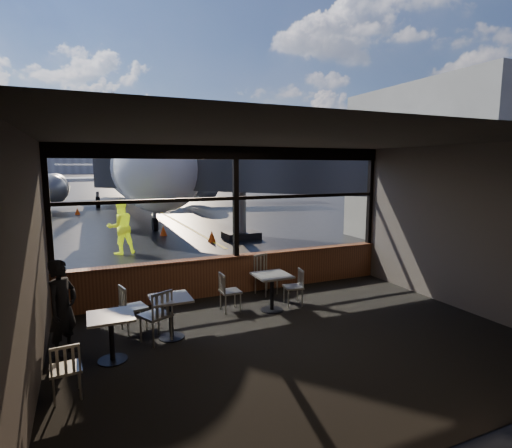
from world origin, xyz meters
TOP-DOWN VIEW (x-y plane):
  - ground_plane at (0.00, 120.00)m, footprint 520.00×520.00m
  - carpet_floor at (0.00, -3.00)m, footprint 8.00×6.00m
  - ceiling at (0.00, -3.00)m, footprint 8.00×6.00m
  - wall_left at (-4.00, -3.00)m, footprint 0.04×6.00m
  - wall_right at (4.00, -3.00)m, footprint 0.04×6.00m
  - wall_back at (0.00, -6.00)m, footprint 8.00×0.04m
  - window_sill at (0.00, 0.00)m, footprint 8.00×0.28m
  - window_header at (0.00, 0.00)m, footprint 8.00×0.18m
  - mullion_left at (-3.95, 0.00)m, footprint 0.12×0.12m
  - mullion_centre at (0.00, 0.00)m, footprint 0.12×0.12m
  - mullion_right at (3.95, 0.00)m, footprint 0.12×0.12m
  - window_transom at (0.00, 0.00)m, footprint 8.00×0.10m
  - airliner at (0.04, 22.32)m, footprint 30.23×36.05m
  - jet_bridge at (3.60, 5.50)m, footprint 8.74×10.68m
  - cafe_table_near at (0.25, -1.45)m, footprint 0.72×0.72m
  - cafe_table_mid at (-1.99, -1.97)m, footprint 0.69×0.69m
  - cafe_table_left at (-3.02, -2.45)m, footprint 0.69×0.69m
  - chair_near_e at (0.83, -1.33)m, footprint 0.52×0.52m
  - chair_near_w at (-0.56, -1.13)m, footprint 0.47×0.47m
  - chair_near_n at (0.62, -0.40)m, footprint 0.66×0.66m
  - chair_mid_s at (-2.26, -2.02)m, footprint 0.70×0.70m
  - chair_mid_w at (-2.55, -1.37)m, footprint 0.58×0.58m
  - chair_left_s at (-3.64, -3.27)m, footprint 0.47×0.47m
  - passenger at (-3.70, -1.93)m, footprint 0.65×0.69m
  - ground_crew at (-2.13, 5.72)m, footprint 1.07×0.93m
  - cone_nose at (1.45, 6.61)m, footprint 0.33×0.33m
  - cone_wing at (-3.61, 19.04)m, footprint 0.32×0.32m
  - terminal_annex at (10.00, 2.50)m, footprint 5.00×7.00m
  - hangar_mid at (0.00, 185.00)m, footprint 38.00×15.00m
  - hangar_right at (60.00, 178.00)m, footprint 50.00×20.00m
  - fuel_tank_a at (-30.00, 182.00)m, footprint 8.00×8.00m
  - fuel_tank_b at (-20.00, 182.00)m, footprint 8.00×8.00m
  - fuel_tank_c at (-10.00, 182.00)m, footprint 8.00×8.00m
  - treeline at (0.00, 210.00)m, footprint 360.00×3.00m
  - cone_extra at (-0.08, 8.88)m, footprint 0.32×0.32m

SIDE VIEW (x-z plane):
  - ground_plane at x=0.00m, z-range 0.00..0.00m
  - carpet_floor at x=0.00m, z-range 0.01..0.01m
  - cone_extra at x=-0.08m, z-range 0.00..0.44m
  - cone_wing at x=-3.61m, z-range 0.00..0.45m
  - cone_nose at x=1.45m, z-range 0.00..0.46m
  - cafe_table_left at x=-3.02m, z-range 0.00..0.76m
  - cafe_table_mid at x=-1.99m, z-range 0.00..0.76m
  - cafe_table_near at x=0.25m, z-range 0.00..0.80m
  - chair_left_s at x=-3.64m, z-range 0.00..0.81m
  - chair_near_e at x=0.83m, z-range 0.00..0.82m
  - chair_near_w at x=-0.56m, z-range 0.00..0.85m
  - chair_mid_w at x=-2.55m, z-range 0.00..0.90m
  - window_sill at x=0.00m, z-range 0.00..0.90m
  - chair_mid_s at x=-2.26m, z-range 0.00..0.96m
  - chair_near_n at x=0.62m, z-range 0.00..0.96m
  - passenger at x=-3.70m, z-range 0.00..1.59m
  - ground_crew at x=-2.13m, z-range 0.00..1.90m
  - wall_left at x=-4.00m, z-range 0.00..3.50m
  - wall_right at x=4.00m, z-range 0.00..3.50m
  - wall_back at x=0.00m, z-range 0.00..3.50m
  - mullion_left at x=-3.95m, z-range 0.90..3.50m
  - mullion_centre at x=0.00m, z-range 0.90..3.50m
  - mullion_right at x=3.95m, z-range 0.90..3.50m
  - window_transom at x=0.00m, z-range 2.26..2.34m
  - jet_bridge at x=3.60m, z-range 0.00..4.66m
  - terminal_annex at x=10.00m, z-range 0.00..6.00m
  - fuel_tank_a at x=-30.00m, z-range 0.00..6.00m
  - fuel_tank_b at x=-20.00m, z-range 0.00..6.00m
  - fuel_tank_c at x=-10.00m, z-range 0.00..6.00m
  - window_header at x=0.00m, z-range 3.20..3.50m
  - ceiling at x=0.00m, z-range 3.48..3.52m
  - hangar_mid at x=0.00m, z-range 0.00..10.00m
  - airliner at x=0.04m, z-range 0.00..10.85m
  - hangar_right at x=60.00m, z-range 0.00..12.00m
  - treeline at x=0.00m, z-range 0.00..12.00m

